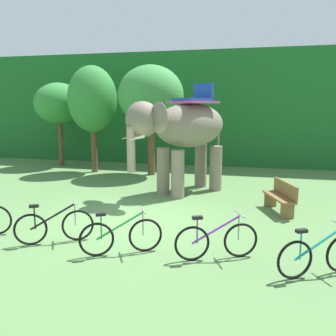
{
  "coord_description": "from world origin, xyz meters",
  "views": [
    {
      "loc": [
        3.11,
        -8.59,
        3.01
      ],
      "look_at": [
        0.78,
        1.0,
        1.3
      ],
      "focal_mm": 38.5,
      "sensor_mm": 36.0,
      "label": 1
    }
  ],
  "objects": [
    {
      "name": "tree_center",
      "position": [
        -4.04,
        6.53,
        3.28
      ],
      "size": [
        2.19,
        2.19,
        4.77
      ],
      "color": "brown",
      "rests_on": "ground"
    },
    {
      "name": "bike_black",
      "position": [
        -1.13,
        -1.78,
        0.39
      ],
      "size": [
        1.5,
        0.91,
        0.92
      ],
      "color": "black",
      "rests_on": "ground"
    },
    {
      "name": "wooden_bench",
      "position": [
        3.89,
        1.83,
        0.48
      ],
      "size": [
        0.89,
        1.55,
        0.89
      ],
      "color": "brown",
      "rests_on": "ground"
    },
    {
      "name": "bike_purple",
      "position": [
        2.45,
        -1.8,
        0.39
      ],
      "size": [
        1.58,
        0.79,
        0.92
      ],
      "color": "black",
      "rests_on": "ground"
    },
    {
      "name": "bike_teal",
      "position": [
        4.3,
        -2.08,
        0.39
      ],
      "size": [
        1.51,
        0.9,
        0.92
      ],
      "color": "black",
      "rests_on": "ground"
    },
    {
      "name": "foliage_hedge",
      "position": [
        0.0,
        12.45,
        2.85
      ],
      "size": [
        36.0,
        6.0,
        5.71
      ],
      "primitive_type": "cube",
      "color": "#1E6028",
      "rests_on": "ground"
    },
    {
      "name": "tree_center_left",
      "position": [
        -1.31,
        6.49,
        3.42
      ],
      "size": [
        2.82,
        2.82,
        4.73
      ],
      "color": "brown",
      "rests_on": "ground"
    },
    {
      "name": "elephant",
      "position": [
        0.72,
        3.42,
        2.2
      ],
      "size": [
        3.43,
        3.91,
        3.78
      ],
      "color": "gray",
      "rests_on": "ground"
    },
    {
      "name": "tree_right",
      "position": [
        -6.41,
        7.72,
        3.1
      ],
      "size": [
        2.4,
        2.4,
        4.14
      ],
      "color": "brown",
      "rests_on": "ground"
    },
    {
      "name": "ground_plane",
      "position": [
        0.0,
        0.0,
        0.0
      ],
      "size": [
        80.0,
        80.0,
        0.0
      ],
      "primitive_type": "plane",
      "color": "#567F47"
    },
    {
      "name": "bike_green",
      "position": [
        0.53,
        -2.01,
        0.39
      ],
      "size": [
        1.53,
        0.87,
        0.92
      ],
      "color": "black",
      "rests_on": "ground"
    }
  ]
}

